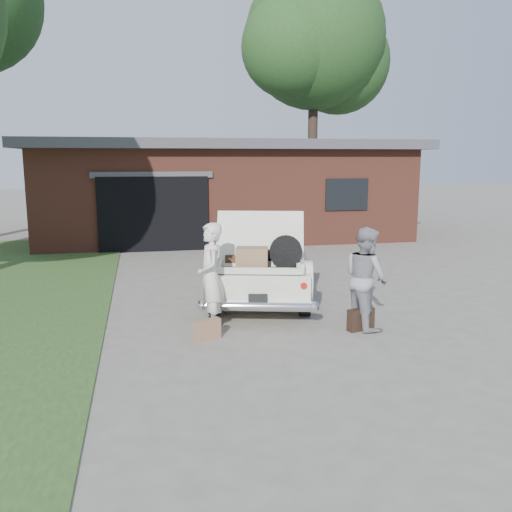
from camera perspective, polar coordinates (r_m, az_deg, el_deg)
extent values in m
plane|color=gray|center=(8.79, 0.82, -7.76)|extent=(90.00, 90.00, 0.00)
cube|color=brown|center=(19.90, -3.77, 6.71)|extent=(12.00, 7.00, 3.00)
cube|color=#4C4C51|center=(19.87, -3.83, 11.46)|extent=(12.80, 7.80, 0.30)
cube|color=black|center=(16.29, -10.73, 4.36)|extent=(3.20, 0.30, 2.20)
cube|color=#4C4C51|center=(16.14, -10.86, 8.40)|extent=(3.50, 0.12, 0.18)
cube|color=black|center=(17.38, 9.53, 6.41)|extent=(1.40, 0.08, 1.00)
cylinder|color=#38281E|center=(25.53, 5.96, 11.26)|extent=(0.44, 0.44, 6.40)
sphere|color=#255121|center=(26.07, 6.17, 21.86)|extent=(6.25, 6.25, 6.25)
sphere|color=#255121|center=(26.94, 8.70, 19.45)|extent=(4.69, 4.69, 4.69)
sphere|color=#255121|center=(24.87, 3.81, 21.12)|extent=(4.37, 4.37, 4.37)
cube|color=white|center=(10.97, 0.72, -1.09)|extent=(2.80, 4.79, 0.59)
cube|color=beige|center=(11.15, 0.78, 1.79)|extent=(1.90, 2.12, 0.47)
cube|color=black|center=(12.00, 0.91, 2.31)|extent=(1.37, 0.43, 0.40)
cube|color=black|center=(10.31, 0.61, 1.00)|extent=(1.37, 0.43, 0.40)
cylinder|color=black|center=(9.60, -4.35, -4.38)|extent=(0.34, 0.62, 0.59)
cylinder|color=black|center=(9.54, 5.17, -4.49)|extent=(0.34, 0.62, 0.59)
cylinder|color=black|center=(12.57, -2.65, -0.87)|extent=(0.34, 0.62, 0.59)
cylinder|color=black|center=(12.52, 4.59, -0.94)|extent=(0.34, 0.62, 0.59)
cylinder|color=silver|center=(8.79, 0.19, -5.32)|extent=(1.83, 0.63, 0.16)
cylinder|color=#A5140F|center=(8.82, -4.59, -2.99)|extent=(0.13, 0.11, 0.11)
cylinder|color=#A5140F|center=(8.76, 5.04, -3.10)|extent=(0.13, 0.11, 0.11)
cube|color=black|center=(8.73, 0.19, -4.50)|extent=(0.30, 0.10, 0.15)
cube|color=black|center=(9.23, 0.35, -1.28)|extent=(1.60, 1.31, 0.04)
cube|color=white|center=(9.27, -4.10, -0.69)|extent=(0.30, 0.97, 0.16)
cube|color=white|center=(9.22, 4.83, -0.77)|extent=(0.30, 0.97, 0.16)
cube|color=white|center=(8.74, 0.22, -1.58)|extent=(1.41, 0.42, 0.11)
cube|color=white|center=(9.39, 0.42, 1.83)|extent=(1.60, 0.90, 0.92)
cube|color=#4F3321|center=(9.42, -1.32, -0.33)|extent=(0.69, 0.53, 0.20)
cube|color=#966F4C|center=(9.04, -0.42, -0.23)|extent=(0.60, 0.47, 0.36)
cube|color=black|center=(9.39, 1.54, -0.54)|extent=(0.51, 0.40, 0.14)
cube|color=#8D6148|center=(9.34, 0.59, 0.36)|extent=(0.40, 0.31, 0.12)
cylinder|color=black|center=(9.13, 3.15, 0.45)|extent=(0.57, 0.28, 0.55)
imported|color=silver|center=(8.59, -4.79, -2.24)|extent=(0.43, 0.64, 1.73)
imported|color=gray|center=(8.87, 11.49, -2.27)|extent=(0.77, 0.91, 1.65)
cube|color=#9A6E4E|center=(8.32, -5.14, -7.73)|extent=(0.43, 0.27, 0.31)
cube|color=black|center=(8.88, 10.97, -6.57)|extent=(0.48, 0.26, 0.35)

